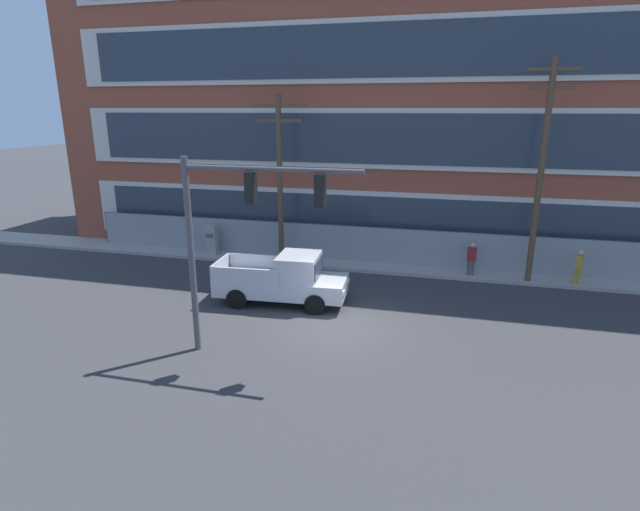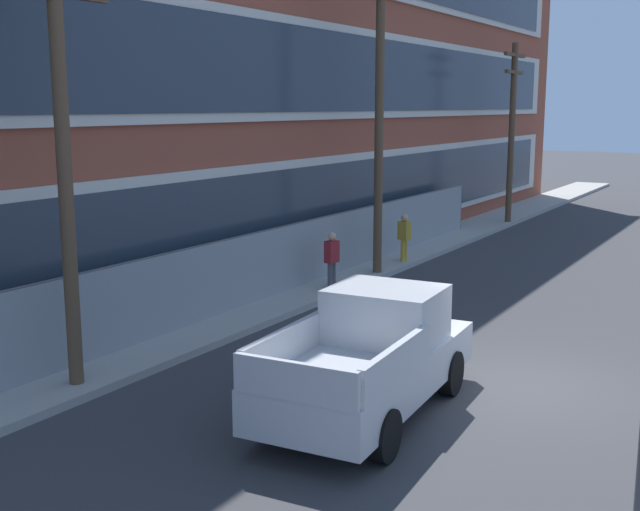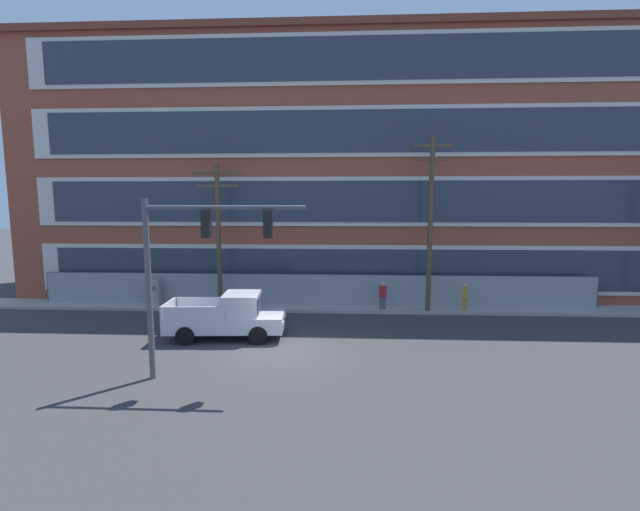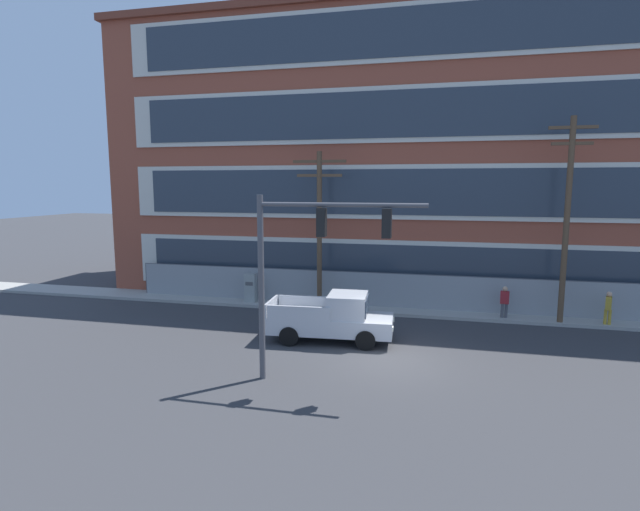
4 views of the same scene
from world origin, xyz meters
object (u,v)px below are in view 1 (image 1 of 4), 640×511
(traffic_signal_mast, at_px, (236,220))
(electrical_cabinet, at_px, (212,241))
(utility_pole_midblock, at_px, (542,167))
(pedestrian_by_fence, at_px, (472,258))
(pickup_truck_silver, at_px, (284,280))
(pedestrian_near_cabinet, at_px, (579,266))
(utility_pole_near_corner, at_px, (280,172))

(traffic_signal_mast, distance_m, electrical_cabinet, 11.89)
(utility_pole_midblock, relative_size, pedestrian_by_fence, 5.62)
(pedestrian_by_fence, bearing_deg, traffic_signal_mast, -127.33)
(pickup_truck_silver, xyz_separation_m, electrical_cabinet, (-5.73, 5.22, -0.10))
(traffic_signal_mast, height_order, pedestrian_by_fence, traffic_signal_mast)
(utility_pole_midblock, relative_size, pedestrian_near_cabinet, 5.62)
(traffic_signal_mast, xyz_separation_m, pedestrian_near_cabinet, (11.70, 9.38, -3.40))
(utility_pole_near_corner, bearing_deg, pickup_truck_silver, -70.08)
(pedestrian_near_cabinet, relative_size, pedestrian_by_fence, 1.00)
(utility_pole_near_corner, distance_m, pedestrian_by_fence, 9.83)
(utility_pole_midblock, bearing_deg, pedestrian_near_cabinet, 1.27)
(utility_pole_midblock, distance_m, electrical_cabinet, 16.08)
(traffic_signal_mast, height_order, pedestrian_near_cabinet, traffic_signal_mast)
(utility_pole_near_corner, distance_m, pedestrian_near_cabinet, 14.07)
(utility_pole_near_corner, relative_size, utility_pole_midblock, 0.86)
(traffic_signal_mast, relative_size, pedestrian_near_cabinet, 3.65)
(electrical_cabinet, distance_m, pedestrian_by_fence, 13.05)
(utility_pole_near_corner, relative_size, pedestrian_by_fence, 4.83)
(utility_pole_midblock, distance_m, pedestrian_near_cabinet, 4.63)
(traffic_signal_mast, relative_size, electrical_cabinet, 3.63)
(pickup_truck_silver, bearing_deg, utility_pole_near_corner, 109.92)
(pedestrian_near_cabinet, distance_m, pedestrian_by_fence, 4.45)
(traffic_signal_mast, bearing_deg, utility_pole_midblock, 43.89)
(electrical_cabinet, bearing_deg, utility_pole_near_corner, -2.64)
(pedestrian_by_fence, bearing_deg, utility_pole_near_corner, 179.54)
(traffic_signal_mast, xyz_separation_m, utility_pole_midblock, (9.70, 9.33, 0.78))
(utility_pole_midblock, height_order, pedestrian_by_fence, utility_pole_midblock)
(utility_pole_midblock, bearing_deg, traffic_signal_mast, -136.11)
(pickup_truck_silver, xyz_separation_m, utility_pole_near_corner, (-1.83, 5.04, 3.62))
(electrical_cabinet, bearing_deg, utility_pole_midblock, -1.59)
(pickup_truck_silver, relative_size, utility_pole_near_corner, 0.65)
(traffic_signal_mast, relative_size, utility_pole_near_corner, 0.76)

